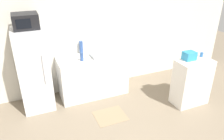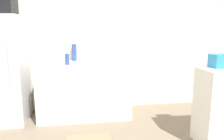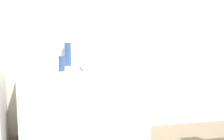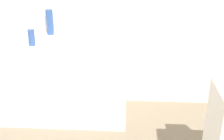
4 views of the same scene
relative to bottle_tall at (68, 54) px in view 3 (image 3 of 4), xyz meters
name	(u,v)px [view 3 (image 3 of 4)]	position (x,y,z in m)	size (l,w,h in m)	color
wall_back	(80,35)	(0.17, 0.12, 0.23)	(8.00, 0.06, 2.60)	silver
counter	(84,106)	(0.16, -0.26, -0.61)	(1.51, 0.69, 0.92)	silver
sink_basin	(97,66)	(0.32, -0.33, -0.12)	(0.39, 0.31, 0.06)	#9EA3A8
bottle_tall	(68,54)	(0.00, 0.00, 0.00)	(0.08, 0.08, 0.29)	#2D4C8C
bottle_short	(62,64)	(-0.10, -0.40, -0.06)	(0.07, 0.07, 0.18)	#2D4C8C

